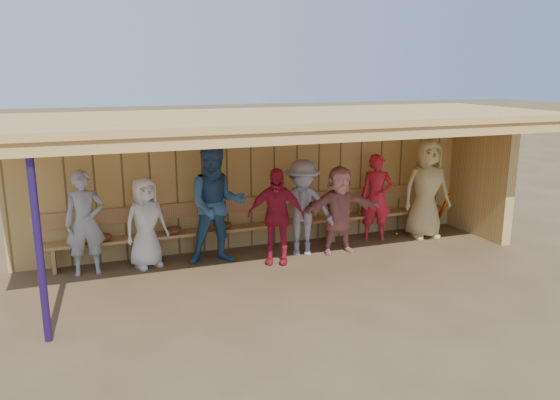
{
  "coord_description": "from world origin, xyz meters",
  "views": [
    {
      "loc": [
        -3.07,
        -7.95,
        3.14
      ],
      "look_at": [
        0.0,
        0.35,
        1.05
      ],
      "focal_mm": 35.0,
      "sensor_mm": 36.0,
      "label": 1
    }
  ],
  "objects_px": {
    "player_e": "(302,208)",
    "player_g": "(376,198)",
    "player_c": "(217,205)",
    "player_a": "(85,223)",
    "bench": "(265,219)",
    "player_d": "(276,216)",
    "player_f": "(339,210)",
    "player_b": "(146,223)",
    "player_h": "(426,189)"
  },
  "relations": [
    {
      "from": "player_a",
      "to": "player_f",
      "type": "bearing_deg",
      "value": -5.21
    },
    {
      "from": "player_a",
      "to": "player_g",
      "type": "xyz_separation_m",
      "value": [
        5.19,
        0.0,
        -0.01
      ]
    },
    {
      "from": "player_b",
      "to": "player_g",
      "type": "height_order",
      "value": "player_g"
    },
    {
      "from": "player_b",
      "to": "player_e",
      "type": "xyz_separation_m",
      "value": [
        2.63,
        -0.3,
        0.09
      ]
    },
    {
      "from": "player_b",
      "to": "player_d",
      "type": "height_order",
      "value": "player_d"
    },
    {
      "from": "player_e",
      "to": "bench",
      "type": "xyz_separation_m",
      "value": [
        -0.47,
        0.61,
        -0.31
      ]
    },
    {
      "from": "player_g",
      "to": "player_e",
      "type": "bearing_deg",
      "value": -145.56
    },
    {
      "from": "player_f",
      "to": "bench",
      "type": "distance_m",
      "value": 1.37
    },
    {
      "from": "player_a",
      "to": "player_h",
      "type": "bearing_deg",
      "value": -1.08
    },
    {
      "from": "player_c",
      "to": "player_e",
      "type": "height_order",
      "value": "player_c"
    },
    {
      "from": "player_d",
      "to": "player_h",
      "type": "xyz_separation_m",
      "value": [
        3.19,
        0.36,
        0.14
      ]
    },
    {
      "from": "player_a",
      "to": "player_d",
      "type": "distance_m",
      "value": 3.03
    },
    {
      "from": "player_f",
      "to": "player_g",
      "type": "relative_size",
      "value": 0.94
    },
    {
      "from": "player_e",
      "to": "bench",
      "type": "bearing_deg",
      "value": 151.03
    },
    {
      "from": "bench",
      "to": "player_a",
      "type": "bearing_deg",
      "value": -174.34
    },
    {
      "from": "player_e",
      "to": "player_f",
      "type": "bearing_deg",
      "value": 11.21
    },
    {
      "from": "player_e",
      "to": "player_h",
      "type": "distance_m",
      "value": 2.61
    },
    {
      "from": "player_d",
      "to": "bench",
      "type": "bearing_deg",
      "value": 107.12
    },
    {
      "from": "player_h",
      "to": "player_f",
      "type": "bearing_deg",
      "value": -165.65
    },
    {
      "from": "player_h",
      "to": "bench",
      "type": "height_order",
      "value": "player_h"
    },
    {
      "from": "player_e",
      "to": "player_g",
      "type": "height_order",
      "value": "player_e"
    },
    {
      "from": "bench",
      "to": "player_f",
      "type": "bearing_deg",
      "value": -33.46
    },
    {
      "from": "player_b",
      "to": "player_d",
      "type": "bearing_deg",
      "value": -35.66
    },
    {
      "from": "player_c",
      "to": "player_g",
      "type": "height_order",
      "value": "player_c"
    },
    {
      "from": "player_d",
      "to": "player_c",
      "type": "bearing_deg",
      "value": -176.13
    },
    {
      "from": "player_a",
      "to": "player_f",
      "type": "distance_m",
      "value": 4.23
    },
    {
      "from": "player_a",
      "to": "bench",
      "type": "bearing_deg",
      "value": 6.36
    },
    {
      "from": "player_e",
      "to": "player_h",
      "type": "height_order",
      "value": "player_h"
    },
    {
      "from": "player_d",
      "to": "player_f",
      "type": "distance_m",
      "value": 1.23
    },
    {
      "from": "player_b",
      "to": "player_f",
      "type": "height_order",
      "value": "player_f"
    },
    {
      "from": "player_g",
      "to": "player_h",
      "type": "xyz_separation_m",
      "value": [
        0.97,
        -0.19,
        0.13
      ]
    },
    {
      "from": "player_b",
      "to": "player_h",
      "type": "bearing_deg",
      "value": -22.58
    },
    {
      "from": "player_a",
      "to": "bench",
      "type": "relative_size",
      "value": 0.22
    },
    {
      "from": "player_h",
      "to": "player_a",
      "type": "bearing_deg",
      "value": -174.51
    },
    {
      "from": "player_b",
      "to": "player_h",
      "type": "xyz_separation_m",
      "value": [
        5.24,
        -0.19,
        0.21
      ]
    },
    {
      "from": "player_h",
      "to": "bench",
      "type": "bearing_deg",
      "value": 178.12
    },
    {
      "from": "player_d",
      "to": "player_e",
      "type": "height_order",
      "value": "player_e"
    },
    {
      "from": "player_c",
      "to": "player_d",
      "type": "relative_size",
      "value": 1.23
    },
    {
      "from": "player_f",
      "to": "bench",
      "type": "relative_size",
      "value": 0.2
    },
    {
      "from": "player_h",
      "to": "bench",
      "type": "distance_m",
      "value": 3.15
    },
    {
      "from": "player_c",
      "to": "player_e",
      "type": "bearing_deg",
      "value": 3.17
    },
    {
      "from": "player_b",
      "to": "player_f",
      "type": "distance_m",
      "value": 3.31
    },
    {
      "from": "player_b",
      "to": "player_e",
      "type": "relative_size",
      "value": 0.89
    },
    {
      "from": "player_d",
      "to": "player_e",
      "type": "xyz_separation_m",
      "value": [
        0.58,
        0.26,
        0.03
      ]
    },
    {
      "from": "player_b",
      "to": "player_d",
      "type": "relative_size",
      "value": 0.92
    },
    {
      "from": "bench",
      "to": "player_e",
      "type": "bearing_deg",
      "value": -51.94
    },
    {
      "from": "player_e",
      "to": "player_g",
      "type": "xyz_separation_m",
      "value": [
        1.64,
        0.3,
        -0.02
      ]
    },
    {
      "from": "player_d",
      "to": "player_h",
      "type": "bearing_deg",
      "value": 30.72
    },
    {
      "from": "player_b",
      "to": "player_c",
      "type": "distance_m",
      "value": 1.18
    },
    {
      "from": "player_b",
      "to": "bench",
      "type": "bearing_deg",
      "value": -12.43
    }
  ]
}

